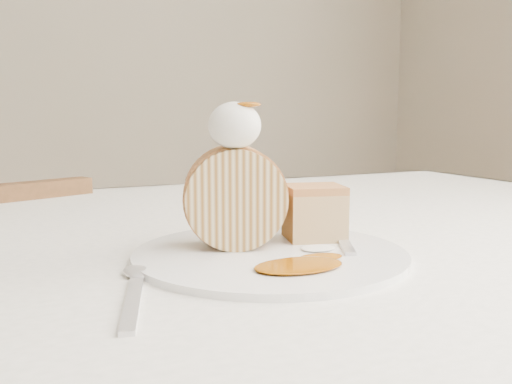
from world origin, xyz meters
name	(u,v)px	position (x,y,z in m)	size (l,w,h in m)	color
table	(223,307)	(0.00, 0.20, 0.66)	(1.40, 0.90, 0.75)	white
plate	(270,254)	(0.00, 0.07, 0.75)	(0.26, 0.26, 0.01)	white
roulade_slice	(235,198)	(-0.02, 0.10, 0.80)	(0.10, 0.10, 0.05)	#CDBD8E
cake_chunk	(314,216)	(0.06, 0.10, 0.78)	(0.06, 0.05, 0.05)	tan
whipped_cream	(234,125)	(-0.03, 0.09, 0.88)	(0.05, 0.05, 0.04)	white
caramel_drizzle	(248,98)	(-0.02, 0.08, 0.90)	(0.03, 0.02, 0.01)	#8E4705
caramel_pool	(299,265)	(-0.01, 0.01, 0.76)	(0.08, 0.05, 0.00)	#8E4705
fork	(343,241)	(0.08, 0.07, 0.76)	(0.02, 0.15, 0.00)	silver
spoon	(132,303)	(-0.15, -0.01, 0.75)	(0.02, 0.14, 0.00)	silver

